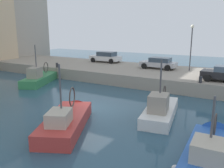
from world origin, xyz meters
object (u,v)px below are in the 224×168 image
object	(u,v)px
parked_car_silver	(159,63)
mooring_bollard_south	(201,80)
parked_car_white	(106,57)
fishing_boat_white	(161,113)
quay_streetlamp	(192,40)
fishing_boat_red	(68,125)
mooring_bollard_mid	(57,65)
fishing_boat_green	(41,81)
fishing_boat_blue	(211,154)

from	to	relation	value
parked_car_silver	mooring_bollard_south	xyz separation A→B (m)	(-5.26, -5.49, -0.39)
parked_car_silver	parked_car_white	size ratio (longest dim) A/B	0.95
fishing_boat_white	quay_streetlamp	world-z (taller)	quay_streetlamp
fishing_boat_white	fishing_boat_red	bearing A→B (deg)	137.38
parked_car_white	mooring_bollard_mid	xyz separation A→B (m)	(-6.79, 2.48, -0.45)
parked_car_silver	mooring_bollard_south	distance (m)	7.61
quay_streetlamp	fishing_boat_green	bearing A→B (deg)	122.20
fishing_boat_green	fishing_boat_white	bearing A→B (deg)	-102.32
quay_streetlamp	parked_car_white	bearing A→B (deg)	84.27
mooring_bollard_south	fishing_boat_green	bearing A→B (deg)	100.25
fishing_boat_blue	quay_streetlamp	bearing A→B (deg)	16.39
quay_streetlamp	fishing_boat_red	bearing A→B (deg)	168.72
fishing_boat_red	mooring_bollard_south	size ratio (longest dim) A/B	11.81
mooring_bollard_mid	parked_car_white	bearing A→B (deg)	-20.07
fishing_boat_green	parked_car_white	size ratio (longest dim) A/B	1.62
parked_car_silver	mooring_bollard_mid	size ratio (longest dim) A/B	7.25
fishing_boat_blue	fishing_boat_white	xyz separation A→B (m)	(3.78, 3.63, 0.05)
mooring_bollard_mid	quay_streetlamp	xyz separation A→B (m)	(5.65, -13.82, 2.98)
fishing_boat_blue	parked_car_white	world-z (taller)	fishing_boat_blue
fishing_boat_red	quay_streetlamp	distance (m)	16.96
mooring_bollard_south	quay_streetlamp	bearing A→B (deg)	21.13
fishing_boat_blue	parked_car_white	xyz separation A→B (m)	(16.53, 15.86, 1.82)
parked_car_white	mooring_bollard_south	bearing A→B (deg)	-116.66
mooring_bollard_mid	fishing_boat_white	bearing A→B (deg)	-112.07
fishing_boat_red	parked_car_white	xyz separation A→B (m)	(17.21, 8.13, 1.83)
fishing_boat_green	parked_car_white	distance (m)	10.01
fishing_boat_blue	parked_car_white	distance (m)	22.98
fishing_boat_green	fishing_boat_blue	bearing A→B (deg)	-111.02
parked_car_white	mooring_bollard_south	world-z (taller)	parked_car_white
fishing_boat_green	parked_car_white	world-z (taller)	fishing_boat_green
parked_car_white	fishing_boat_green	bearing A→B (deg)	167.51
parked_car_silver	parked_car_white	world-z (taller)	parked_car_white
fishing_boat_white	fishing_boat_green	xyz separation A→B (m)	(3.14, 14.36, -0.02)
fishing_boat_blue	quay_streetlamp	xyz separation A→B (m)	(15.39, 4.53, 4.35)
mooring_bollard_south	parked_car_silver	bearing A→B (deg)	46.26
parked_car_silver	mooring_bollard_south	bearing A→B (deg)	-133.74
fishing_boat_blue	mooring_bollard_south	distance (m)	10.11
fishing_boat_blue	mooring_bollard_south	world-z (taller)	fishing_boat_blue
fishing_boat_green	quay_streetlamp	xyz separation A→B (m)	(8.48, -13.47, 4.32)
quay_streetlamp	fishing_boat_blue	bearing A→B (deg)	-163.61
fishing_boat_green	fishing_boat_red	bearing A→B (deg)	-126.52
parked_car_white	fishing_boat_blue	bearing A→B (deg)	-136.18
parked_car_silver	mooring_bollard_mid	distance (m)	11.76
fishing_boat_red	parked_car_silver	xyz separation A→B (m)	(15.68, 0.10, 1.76)
fishing_boat_green	mooring_bollard_mid	bearing A→B (deg)	7.07
fishing_boat_red	fishing_boat_green	distance (m)	12.77
fishing_boat_green	mooring_bollard_south	xyz separation A→B (m)	(2.83, -15.65, 1.34)
parked_car_silver	quay_streetlamp	world-z (taller)	quay_streetlamp
fishing_boat_green	mooring_bollard_mid	world-z (taller)	fishing_boat_green
parked_car_white	fishing_boat_red	bearing A→B (deg)	-154.72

